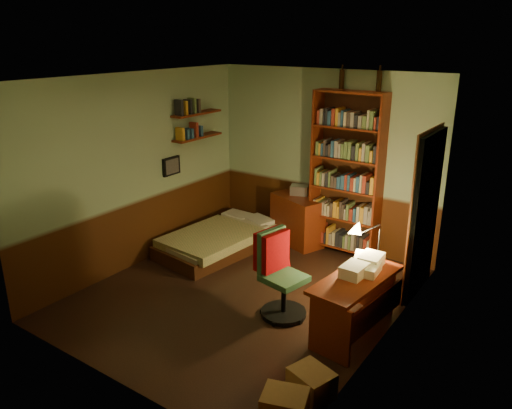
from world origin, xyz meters
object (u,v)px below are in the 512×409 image
Objects in this scene: desk at (354,305)px; cardboard_box_a at (285,408)px; bed at (219,233)px; mini_stereo at (299,190)px; bookshelf at (346,175)px; office_chair at (284,272)px; dresser at (297,220)px; cardboard_box_b at (312,383)px; desk_lamp at (380,233)px.

desk reaches higher than cardboard_box_a.
bed is 6.72× the size of mini_stereo.
bookshelf is 2.13× the size of office_chair.
mini_stereo reaches higher than dresser.
desk is 1.58m from cardboard_box_a.
desk is 3.30× the size of cardboard_box_b.
dresser reaches higher than desk.
mini_stereo reaches higher than desk.
mini_stereo is 0.24× the size of office_chair.
office_chair is (-0.78, -0.16, 0.23)m from desk.
bookshelf is at bearing 125.08° from desk.
office_chair is (-0.78, -0.76, -0.39)m from desk_lamp.
bookshelf reaches higher than mini_stereo.
bookshelf is 2.26m from desk.
office_chair is (0.99, -2.04, -0.26)m from mini_stereo.
bed is at bearing -148.26° from mini_stereo.
dresser reaches higher than cardboard_box_b.
cardboard_box_a is (0.87, -1.40, -0.41)m from office_chair.
bookshelf reaches higher than desk.
desk is (2.53, -0.86, 0.06)m from bed.
dresser is (0.81, 0.90, 0.10)m from bed.
office_chair reaches higher than desk.
bookshelf reaches higher than office_chair.
bed is 1.38m from mini_stereo.
bookshelf is at bearing 121.92° from desk_lamp.
cardboard_box_b is (0.12, -1.16, -0.19)m from desk.
dresser is at bearing -91.39° from mini_stereo.
mini_stereo is at bearing 137.27° from desk_lamp.
desk_lamp is at bearing 97.15° from desk.
bookshelf is 2.10m from office_chair.
dresser is at bearing 122.36° from cardboard_box_b.
desk_lamp is 1.94m from cardboard_box_b.
bookshelf is at bearing -24.50° from mini_stereo.
bed is 2.03m from bookshelf.
bookshelf is 3.94× the size of desk_lamp.
mini_stereo is 2.28m from office_chair.
cardboard_box_b is (0.13, -1.76, -0.81)m from desk_lamp.
bed reaches higher than cardboard_box_b.
desk_lamp is (1.76, -1.28, 0.13)m from mini_stereo.
bed is at bearing 142.76° from cardboard_box_b.
bookshelf is at bearing 26.98° from dresser.
bookshelf is at bearing 107.28° from office_chair.
desk_lamp is 1.64× the size of cardboard_box_b.
desk_lamp reaches higher than office_chair.
dresser is 0.70× the size of desk.
cardboard_box_a is (1.86, -3.44, -0.67)m from mini_stereo.
bed is 3.57m from cardboard_box_a.
bookshelf reaches higher than desk_lamp.
bed reaches higher than cardboard_box_a.
office_chair is at bearing -43.51° from dresser.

